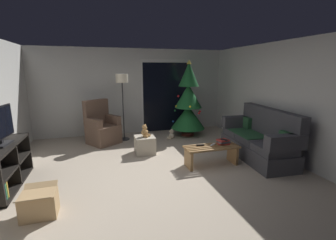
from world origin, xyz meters
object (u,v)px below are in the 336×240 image
at_px(book_stack, 223,142).
at_px(floor_lamp, 122,85).
at_px(christmas_tree, 188,103).
at_px(armchair, 102,128).
at_px(teddy_bear_honey, 145,131).
at_px(remote_white, 213,145).
at_px(teddy_bear_cream_by_tree, 171,135).
at_px(couch, 259,140).
at_px(media_shelf, 2,169).
at_px(ottoman, 145,145).
at_px(cardboard_box_open_near_shelf, 39,205).
at_px(remote_black, 200,145).
at_px(cell_phone, 224,140).
at_px(coffee_table, 211,152).

height_order(book_stack, floor_lamp, floor_lamp).
distance_m(christmas_tree, armchair, 2.48).
bearing_deg(armchair, christmas_tree, 0.95).
height_order(book_stack, teddy_bear_honey, teddy_bear_honey).
height_order(remote_white, teddy_bear_cream_by_tree, remote_white).
distance_m(couch, christmas_tree, 2.31).
bearing_deg(media_shelf, ottoman, 20.89).
bearing_deg(armchair, floor_lamp, 13.04).
relative_size(armchair, cardboard_box_open_near_shelf, 2.35).
bearing_deg(media_shelf, remote_black, 0.04).
bearing_deg(armchair, cell_phone, -41.21).
distance_m(coffee_table, media_shelf, 3.66).
height_order(couch, book_stack, couch).
height_order(teddy_bear_honey, cardboard_box_open_near_shelf, teddy_bear_honey).
relative_size(christmas_tree, floor_lamp, 1.21).
xyz_separation_m(floor_lamp, ottoman, (0.34, -1.21, -1.30)).
bearing_deg(remote_white, book_stack, 55.91).
distance_m(armchair, ottoman, 1.44).
bearing_deg(remote_white, teddy_bear_cream_by_tree, 154.27).
distance_m(coffee_table, floor_lamp, 2.98).
bearing_deg(couch, teddy_bear_honey, 157.99).
bearing_deg(remote_white, remote_black, -134.96).
height_order(remote_black, christmas_tree, christmas_tree).
bearing_deg(cardboard_box_open_near_shelf, couch, 13.11).
distance_m(cell_phone, floor_lamp, 3.03).
distance_m(remote_black, remote_white, 0.26).
bearing_deg(cardboard_box_open_near_shelf, coffee_table, 16.50).
bearing_deg(remote_black, media_shelf, -82.79).
height_order(armchair, teddy_bear_honey, armchair).
xyz_separation_m(coffee_table, floor_lamp, (-1.50, 2.26, 1.24)).
distance_m(remote_black, cardboard_box_open_near_shelf, 2.90).
distance_m(couch, book_stack, 0.91).
height_order(christmas_tree, cardboard_box_open_near_shelf, christmas_tree).
xyz_separation_m(cell_phone, floor_lamp, (-1.80, 2.22, 1.01)).
relative_size(coffee_table, media_shelf, 0.79).
height_order(book_stack, armchair, armchair).
bearing_deg(book_stack, christmas_tree, 88.68).
xyz_separation_m(remote_white, armchair, (-2.13, 2.08, -0.01)).
xyz_separation_m(remote_white, christmas_tree, (0.29, 2.12, 0.54)).
distance_m(couch, teddy_bear_cream_by_tree, 2.36).
height_order(coffee_table, christmas_tree, christmas_tree).
height_order(armchair, ottoman, armchair).
distance_m(christmas_tree, floor_lamp, 1.92).
xyz_separation_m(remote_black, armchair, (-1.88, 2.03, -0.01)).
height_order(cell_phone, armchair, armchair).
distance_m(couch, teddy_bear_honey, 2.53).
bearing_deg(couch, media_shelf, 179.98).
distance_m(ottoman, cardboard_box_open_near_shelf, 2.61).
xyz_separation_m(remote_white, book_stack, (0.24, 0.00, 0.03)).
bearing_deg(coffee_table, cell_phone, 7.38).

